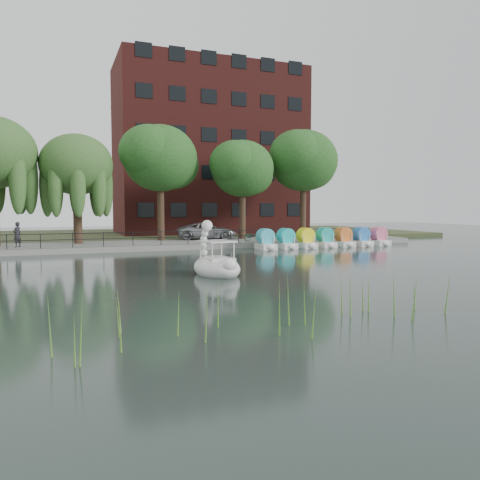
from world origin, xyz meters
TOP-DOWN VIEW (x-y plane):
  - ground_plane at (0.00, 0.00)m, footprint 120.00×120.00m
  - promenade at (0.00, 16.00)m, footprint 40.00×6.00m
  - kerb at (0.00, 13.05)m, footprint 40.00×0.25m
  - land_strip at (0.00, 30.00)m, footprint 60.00×22.00m
  - railing at (0.00, 13.25)m, footprint 32.00×0.05m
  - apartment_building at (7.00, 29.97)m, footprint 20.00×10.07m
  - willow_mid at (-7.50, 17.00)m, footprint 5.32×5.32m
  - broadleaf_center at (-1.00, 18.00)m, footprint 6.00×6.00m
  - broadleaf_right at (6.00, 17.50)m, footprint 5.40×5.40m
  - broadleaf_far at (12.50, 18.50)m, footprint 6.30×6.30m
  - minivan at (2.93, 17.95)m, footprint 3.62×6.16m
  - bicycle at (5.75, 14.51)m, footprint 0.99×1.81m
  - pedestrian at (-11.49, 14.92)m, footprint 0.83×0.86m
  - swan_boat at (-2.17, 0.20)m, footprint 2.28×3.20m
  - pedal_boat_row at (10.56, 11.44)m, footprint 11.35×1.70m
  - reed_bank at (2.00, -9.50)m, footprint 24.00×2.40m

SIDE VIEW (x-z plane):
  - ground_plane at x=0.00m, z-range 0.00..0.00m
  - land_strip at x=0.00m, z-range 0.00..0.36m
  - promenade at x=0.00m, z-range 0.00..0.40m
  - kerb at x=0.00m, z-range 0.00..0.40m
  - swan_boat at x=-2.17m, z-range -0.71..1.80m
  - reed_bank at x=2.00m, z-range 0.00..1.20m
  - pedal_boat_row at x=10.56m, z-range -0.09..1.31m
  - bicycle at x=5.75m, z-range 0.40..1.40m
  - railing at x=0.00m, z-range 0.65..1.65m
  - minivan at x=2.93m, z-range 0.40..2.01m
  - pedestrian at x=-11.49m, z-range 0.40..2.38m
  - willow_mid at x=-7.50m, z-range 2.17..10.32m
  - broadleaf_right at x=6.00m, z-range 2.22..10.55m
  - broadleaf_center at x=-1.00m, z-range 2.44..11.69m
  - broadleaf_far at x=12.50m, z-range 2.54..12.25m
  - apartment_building at x=7.00m, z-range 0.36..18.36m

